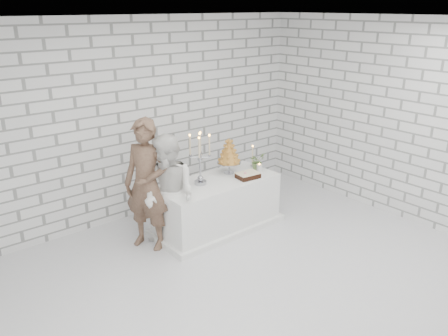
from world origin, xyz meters
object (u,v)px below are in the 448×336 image
cake_table (217,204)px  croquembouche (229,156)px  bride (169,195)px  candelabra (200,159)px  groom (147,185)px

cake_table → croquembouche: size_ratio=3.26×
bride → candelabra: (0.60, 0.12, 0.33)m
candelabra → croquembouche: candelabra is taller
candelabra → groom: bearing=169.7°
groom → croquembouche: bearing=59.2°
cake_table → bride: (-0.87, -0.09, 0.42)m
bride → cake_table: bearing=83.1°
groom → candelabra: (0.78, -0.14, 0.23)m
cake_table → bride: size_ratio=1.13×
bride → croquembouche: bearing=87.2°
cake_table → croquembouche: (0.33, 0.12, 0.65)m
groom → candelabra: 0.82m
cake_table → croquembouche: croquembouche is taller
cake_table → croquembouche: 0.74m
groom → croquembouche: groom is taller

